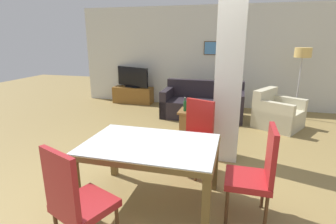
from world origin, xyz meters
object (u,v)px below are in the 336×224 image
(dining_chair_far_right, at_px, (195,134))
(floor_lamp, at_px, (302,59))
(dining_chair_near_left, at_px, (76,199))
(coffee_table, at_px, (193,120))
(dining_chair_head_right, at_px, (257,171))
(sofa, at_px, (203,105))
(tv_stand, at_px, (133,95))
(bottle, at_px, (185,106))
(armchair, at_px, (277,114))
(tv_screen, at_px, (132,78))
(dining_table, at_px, (150,155))

(dining_chair_far_right, distance_m, floor_lamp, 3.82)
(dining_chair_near_left, height_order, coffee_table, dining_chair_near_left)
(dining_chair_head_right, relative_size, coffee_table, 1.84)
(sofa, height_order, coffee_table, sofa)
(dining_chair_head_right, relative_size, floor_lamp, 0.62)
(floor_lamp, bearing_deg, coffee_table, -145.09)
(coffee_table, distance_m, tv_stand, 2.87)
(coffee_table, bearing_deg, sofa, 86.87)
(coffee_table, height_order, floor_lamp, floor_lamp)
(bottle, bearing_deg, dining_chair_near_left, -94.71)
(armchair, xyz_separation_m, tv_screen, (-3.82, 1.25, 0.47))
(dining_chair_head_right, bearing_deg, floor_lamp, -15.56)
(dining_chair_far_right, relative_size, floor_lamp, 0.62)
(armchair, height_order, bottle, armchair)
(dining_chair_near_left, xyz_separation_m, sofa, (0.49, 4.51, -0.26))
(dining_chair_head_right, height_order, bottle, dining_chair_head_right)
(dining_chair_near_left, height_order, floor_lamp, floor_lamp)
(dining_chair_head_right, xyz_separation_m, floor_lamp, (1.14, 4.09, 0.85))
(armchair, xyz_separation_m, bottle, (-1.86, -0.77, 0.26))
(coffee_table, xyz_separation_m, tv_stand, (-2.11, 1.94, 0.01))
(tv_stand, bearing_deg, dining_chair_near_left, -72.63)
(dining_chair_near_left, xyz_separation_m, floor_lamp, (2.67, 5.00, 0.85))
(sofa, distance_m, floor_lamp, 2.49)
(sofa, bearing_deg, tv_screen, -21.69)
(dining_table, xyz_separation_m, tv_screen, (-2.05, 4.47, 0.17))
(bottle, relative_size, floor_lamp, 0.17)
(dining_chair_head_right, relative_size, bottle, 3.59)
(armchair, xyz_separation_m, floor_lamp, (0.53, 0.86, 1.12))
(sofa, relative_size, tv_screen, 1.76)
(tv_screen, bearing_deg, dining_table, 136.72)
(sofa, distance_m, armchair, 1.69)
(dining_chair_far_right, bearing_deg, sofa, -62.52)
(dining_chair_head_right, distance_m, tv_stand, 5.51)
(dining_chair_near_left, height_order, tv_screen, tv_screen)
(sofa, bearing_deg, armchair, 166.88)
(floor_lamp, bearing_deg, dining_chair_near_left, -118.09)
(tv_screen, xyz_separation_m, floor_lamp, (4.35, -0.38, 0.65))
(bottle, bearing_deg, dining_chair_far_right, -73.48)
(bottle, bearing_deg, dining_chair_head_right, -63.00)
(coffee_table, distance_m, bottle, 0.36)
(dining_chair_near_left, distance_m, dining_chair_far_right, 1.95)
(dining_chair_head_right, bearing_deg, sofa, 16.05)
(dining_chair_far_right, xyz_separation_m, sofa, (-0.25, 2.71, -0.26))
(dining_chair_far_right, bearing_deg, armchair, -98.82)
(tv_screen, bearing_deg, bottle, 156.25)
(dining_table, relative_size, bottle, 5.21)
(sofa, height_order, tv_stand, sofa)
(armchair, bearing_deg, tv_screen, -78.33)
(dining_chair_head_right, relative_size, tv_stand, 0.89)
(dining_chair_far_right, xyz_separation_m, bottle, (-0.46, 1.55, -0.00))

